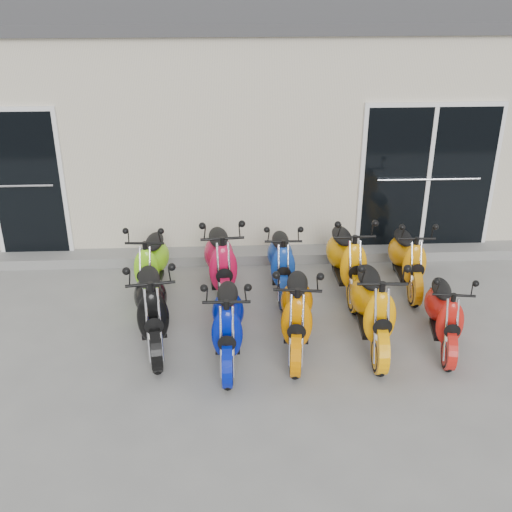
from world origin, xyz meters
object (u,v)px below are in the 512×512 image
object	(u,v)px
scooter_back_green	(151,256)
scooter_back_extra	(408,251)
scooter_front_orange_b	(374,298)
scooter_back_red	(221,253)
scooter_back_blue	(281,254)
scooter_front_black	(151,298)
scooter_front_red	(445,306)
scooter_front_orange_a	(297,303)
scooter_back_yellow	(347,251)
scooter_front_blue	(227,314)

from	to	relation	value
scooter_back_green	scooter_back_extra	world-z (taller)	scooter_back_green
scooter_back_green	scooter_back_extra	distance (m)	3.46
scooter_front_orange_b	scooter_back_red	distance (m)	2.17
scooter_back_blue	scooter_front_black	bearing A→B (deg)	-141.12
scooter_front_red	scooter_front_orange_b	bearing A→B (deg)	-175.84
scooter_front_black	scooter_back_red	xyz separation A→B (m)	(0.80, 1.12, 0.01)
scooter_back_extra	scooter_front_black	bearing A→B (deg)	-158.14
scooter_front_orange_b	scooter_front_red	distance (m)	0.83
scooter_front_orange_a	scooter_front_red	distance (m)	1.72
scooter_front_orange_b	scooter_front_red	bearing A→B (deg)	-1.60
scooter_front_black	scooter_back_extra	xyz separation A→B (m)	(3.33, 1.23, -0.07)
scooter_front_orange_b	scooter_back_yellow	xyz separation A→B (m)	(-0.08, 1.28, -0.02)
scooter_front_orange_a	scooter_front_orange_b	xyz separation A→B (m)	(0.89, 0.04, 0.03)
scooter_front_orange_b	scooter_back_green	world-z (taller)	scooter_front_orange_b
scooter_front_black	scooter_back_blue	bearing A→B (deg)	28.57
scooter_front_blue	scooter_front_orange_b	size ratio (longest dim) A/B	0.93
scooter_front_blue	scooter_back_yellow	xyz separation A→B (m)	(1.60, 1.49, 0.03)
scooter_front_blue	scooter_front_orange_a	size ratio (longest dim) A/B	0.97
scooter_front_blue	scooter_back_red	distance (m)	1.47
scooter_back_red	scooter_front_orange_a	bearing A→B (deg)	-60.67
scooter_front_orange_a	scooter_back_red	size ratio (longest dim) A/B	0.96
scooter_back_yellow	scooter_front_orange_b	bearing A→B (deg)	-88.47
scooter_front_orange_b	scooter_back_extra	xyz separation A→B (m)	(0.77, 1.36, -0.08)
scooter_back_green	scooter_front_blue	bearing A→B (deg)	-53.74
scooter_front_blue	scooter_back_extra	world-z (taller)	scooter_front_blue
scooter_front_orange_b	scooter_back_green	bearing A→B (deg)	156.26
scooter_back_red	scooter_back_blue	xyz separation A→B (m)	(0.81, 0.10, -0.08)
scooter_front_blue	scooter_back_yellow	size ratio (longest dim) A/B	0.96
scooter_back_extra	scooter_back_blue	bearing A→B (deg)	-178.34
scooter_back_yellow	scooter_front_orange_a	bearing A→B (deg)	-123.59
scooter_front_orange_a	scooter_back_yellow	bearing A→B (deg)	65.02
scooter_back_green	scooter_back_blue	bearing A→B (deg)	4.01
scooter_front_black	scooter_back_yellow	world-z (taller)	scooter_front_black
scooter_front_orange_b	scooter_front_orange_a	bearing A→B (deg)	-174.92
scooter_back_yellow	scooter_front_blue	bearing A→B (deg)	-139.25
scooter_front_orange_a	scooter_back_blue	world-z (taller)	scooter_front_orange_a
scooter_front_orange_b	scooter_back_green	distance (m)	3.00
scooter_front_blue	scooter_back_yellow	distance (m)	2.19
scooter_front_blue	scooter_back_red	size ratio (longest dim) A/B	0.93
scooter_front_black	scooter_back_green	bearing A→B (deg)	87.25
scooter_front_blue	scooter_front_orange_b	bearing A→B (deg)	7.99
scooter_back_green	scooter_back_extra	bearing A→B (deg)	3.65
scooter_front_black	scooter_back_green	size ratio (longest dim) A/B	1.09
scooter_back_blue	scooter_back_yellow	xyz separation A→B (m)	(0.87, -0.08, 0.06)
scooter_back_yellow	scooter_back_blue	bearing A→B (deg)	172.78
scooter_front_orange_a	scooter_front_orange_b	world-z (taller)	scooter_front_orange_b
scooter_front_black	scooter_back_blue	size ratio (longest dim) A/B	1.12
scooter_front_red	scooter_back_yellow	bearing A→B (deg)	132.54
scooter_front_orange_a	scooter_back_extra	world-z (taller)	scooter_front_orange_a
scooter_front_orange_b	scooter_back_extra	bearing A→B (deg)	63.31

